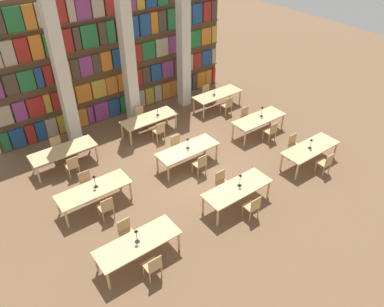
# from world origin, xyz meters

# --- Properties ---
(ground_plane) EXTENTS (40.00, 40.00, 0.00)m
(ground_plane) POSITION_xyz_m (0.00, 0.00, 0.00)
(ground_plane) COLOR brown
(bookshelf_bank) EXTENTS (10.90, 0.35, 5.50)m
(bookshelf_bank) POSITION_xyz_m (0.00, 5.03, 2.69)
(bookshelf_bank) COLOR brown
(bookshelf_bank) RESTS_ON ground_plane
(pillar_left) EXTENTS (0.46, 0.46, 6.00)m
(pillar_left) POSITION_xyz_m (-2.75, 4.04, 3.00)
(pillar_left) COLOR beige
(pillar_left) RESTS_ON ground_plane
(pillar_center) EXTENTS (0.46, 0.46, 6.00)m
(pillar_center) POSITION_xyz_m (0.00, 4.04, 3.00)
(pillar_center) COLOR beige
(pillar_center) RESTS_ON ground_plane
(pillar_right) EXTENTS (0.46, 0.46, 6.00)m
(pillar_right) POSITION_xyz_m (2.75, 4.04, 3.00)
(pillar_right) COLOR beige
(pillar_right) RESTS_ON ground_plane
(reading_table_0) EXTENTS (2.37, 0.88, 0.74)m
(reading_table_0) POSITION_xyz_m (-3.70, -2.77, 0.67)
(reading_table_0) COLOR tan
(reading_table_0) RESTS_ON ground_plane
(chair_0) EXTENTS (0.42, 0.40, 0.87)m
(chair_0) POSITION_xyz_m (-3.68, -3.50, 0.47)
(chair_0) COLOR tan
(chair_0) RESTS_ON ground_plane
(chair_1) EXTENTS (0.42, 0.40, 0.87)m
(chair_1) POSITION_xyz_m (-3.68, -2.05, 0.47)
(chair_1) COLOR tan
(chair_1) RESTS_ON ground_plane
(desk_lamp_0) EXTENTS (0.14, 0.14, 0.46)m
(desk_lamp_0) POSITION_xyz_m (-3.70, -2.76, 1.05)
(desk_lamp_0) COLOR black
(desk_lamp_0) RESTS_ON reading_table_0
(reading_table_1) EXTENTS (2.37, 0.88, 0.74)m
(reading_table_1) POSITION_xyz_m (-0.01, -2.72, 0.67)
(reading_table_1) COLOR tan
(reading_table_1) RESTS_ON ground_plane
(chair_2) EXTENTS (0.42, 0.40, 0.87)m
(chair_2) POSITION_xyz_m (-0.02, -3.44, 0.47)
(chair_2) COLOR tan
(chair_2) RESTS_ON ground_plane
(chair_3) EXTENTS (0.42, 0.40, 0.87)m
(chair_3) POSITION_xyz_m (-0.02, -1.99, 0.47)
(chair_3) COLOR tan
(chair_3) RESTS_ON ground_plane
(desk_lamp_1) EXTENTS (0.14, 0.14, 0.47)m
(desk_lamp_1) POSITION_xyz_m (0.10, -2.69, 1.06)
(desk_lamp_1) COLOR black
(desk_lamp_1) RESTS_ON reading_table_1
(reading_table_2) EXTENTS (2.37, 0.88, 0.74)m
(reading_table_2) POSITION_xyz_m (3.68, -2.66, 0.67)
(reading_table_2) COLOR tan
(reading_table_2) RESTS_ON ground_plane
(chair_4) EXTENTS (0.42, 0.40, 0.87)m
(chair_4) POSITION_xyz_m (3.67, -3.38, 0.47)
(chair_4) COLOR tan
(chair_4) RESTS_ON ground_plane
(chair_5) EXTENTS (0.42, 0.40, 0.87)m
(chair_5) POSITION_xyz_m (3.67, -1.93, 0.47)
(chair_5) COLOR tan
(chair_5) RESTS_ON ground_plane
(desk_lamp_2) EXTENTS (0.14, 0.14, 0.41)m
(desk_lamp_2) POSITION_xyz_m (3.61, -2.67, 1.01)
(desk_lamp_2) COLOR black
(desk_lamp_2) RESTS_ON reading_table_2
(reading_table_3) EXTENTS (2.37, 0.88, 0.74)m
(reading_table_3) POSITION_xyz_m (-3.73, -0.02, 0.67)
(reading_table_3) COLOR tan
(reading_table_3) RESTS_ON ground_plane
(chair_6) EXTENTS (0.42, 0.40, 0.87)m
(chair_6) POSITION_xyz_m (-3.68, -0.75, 0.47)
(chair_6) COLOR tan
(chair_6) RESTS_ON ground_plane
(chair_7) EXTENTS (0.42, 0.40, 0.87)m
(chair_7) POSITION_xyz_m (-3.68, 0.70, 0.47)
(chair_7) COLOR tan
(chair_7) RESTS_ON ground_plane
(desk_lamp_3) EXTENTS (0.14, 0.14, 0.48)m
(desk_lamp_3) POSITION_xyz_m (-3.63, 0.01, 1.06)
(desk_lamp_3) COLOR black
(desk_lamp_3) RESTS_ON reading_table_3
(reading_table_4) EXTENTS (2.37, 0.88, 0.74)m
(reading_table_4) POSITION_xyz_m (-0.01, -0.01, 0.67)
(reading_table_4) COLOR tan
(reading_table_4) RESTS_ON ground_plane
(chair_8) EXTENTS (0.42, 0.40, 0.87)m
(chair_8) POSITION_xyz_m (0.02, -0.74, 0.47)
(chair_8) COLOR tan
(chair_8) RESTS_ON ground_plane
(chair_9) EXTENTS (0.42, 0.40, 0.87)m
(chair_9) POSITION_xyz_m (0.02, 0.72, 0.47)
(chair_9) COLOR tan
(chair_9) RESTS_ON ground_plane
(desk_lamp_4) EXTENTS (0.14, 0.14, 0.45)m
(desk_lamp_4) POSITION_xyz_m (0.01, -0.00, 1.04)
(desk_lamp_4) COLOR black
(desk_lamp_4) RESTS_ON reading_table_4
(reading_table_5) EXTENTS (2.37, 0.88, 0.74)m
(reading_table_5) POSITION_xyz_m (3.69, 0.01, 0.67)
(reading_table_5) COLOR tan
(reading_table_5) RESTS_ON ground_plane
(chair_10) EXTENTS (0.42, 0.40, 0.87)m
(chair_10) POSITION_xyz_m (3.68, -0.71, 0.47)
(chair_10) COLOR tan
(chair_10) RESTS_ON ground_plane
(chair_11) EXTENTS (0.42, 0.40, 0.87)m
(chair_11) POSITION_xyz_m (3.68, 0.74, 0.47)
(chair_11) COLOR tan
(chair_11) RESTS_ON ground_plane
(desk_lamp_5) EXTENTS (0.14, 0.14, 0.47)m
(desk_lamp_5) POSITION_xyz_m (3.86, 0.06, 1.05)
(desk_lamp_5) COLOR black
(desk_lamp_5) RESTS_ON reading_table_5
(reading_table_6) EXTENTS (2.37, 0.88, 0.74)m
(reading_table_6) POSITION_xyz_m (-3.71, 2.63, 0.67)
(reading_table_6) COLOR tan
(reading_table_6) RESTS_ON ground_plane
(chair_12) EXTENTS (0.42, 0.40, 0.87)m
(chair_12) POSITION_xyz_m (-3.70, 1.91, 0.47)
(chair_12) COLOR tan
(chair_12) RESTS_ON ground_plane
(chair_13) EXTENTS (0.42, 0.40, 0.87)m
(chair_13) POSITION_xyz_m (-3.70, 3.36, 0.47)
(chair_13) COLOR tan
(chair_13) RESTS_ON ground_plane
(reading_table_7) EXTENTS (2.37, 0.88, 0.74)m
(reading_table_7) POSITION_xyz_m (0.03, 2.76, 0.67)
(reading_table_7) COLOR tan
(reading_table_7) RESTS_ON ground_plane
(chair_14) EXTENTS (0.42, 0.40, 0.87)m
(chair_14) POSITION_xyz_m (0.05, 2.04, 0.47)
(chair_14) COLOR tan
(chair_14) RESTS_ON ground_plane
(chair_15) EXTENTS (0.42, 0.40, 0.87)m
(chair_15) POSITION_xyz_m (0.05, 3.49, 0.47)
(chair_15) COLOR tan
(chair_15) RESTS_ON ground_plane
(desk_lamp_6) EXTENTS (0.14, 0.14, 0.45)m
(desk_lamp_6) POSITION_xyz_m (0.44, 2.72, 1.04)
(desk_lamp_6) COLOR black
(desk_lamp_6) RESTS_ON reading_table_7
(reading_table_8) EXTENTS (2.37, 0.88, 0.74)m
(reading_table_8) POSITION_xyz_m (3.73, 2.75, 0.67)
(reading_table_8) COLOR tan
(reading_table_8) RESTS_ON ground_plane
(chair_16) EXTENTS (0.42, 0.40, 0.87)m
(chair_16) POSITION_xyz_m (3.71, 2.03, 0.47)
(chair_16) COLOR tan
(chair_16) RESTS_ON ground_plane
(chair_17) EXTENTS (0.42, 0.40, 0.87)m
(chair_17) POSITION_xyz_m (3.71, 3.48, 0.47)
(chair_17) COLOR tan
(chair_17) RESTS_ON ground_plane
(desk_lamp_7) EXTENTS (0.14, 0.14, 0.44)m
(desk_lamp_7) POSITION_xyz_m (3.52, 2.75, 1.03)
(desk_lamp_7) COLOR black
(desk_lamp_7) RESTS_ON reading_table_8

